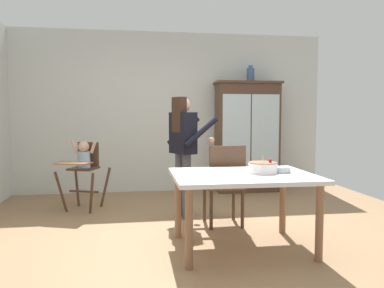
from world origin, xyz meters
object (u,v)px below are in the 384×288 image
china_cabinet (247,136)px  ceramic_vase (250,75)px  adult_person (183,142)px  high_chair_with_toddler (84,163)px  birthday_cake (263,168)px  dining_chair_far_side (225,180)px  serving_bowl (281,170)px  dining_table (243,183)px

china_cabinet → ceramic_vase: bearing=4.4°
ceramic_vase → adult_person: (-1.35, -1.52, -1.02)m
china_cabinet → high_chair_with_toddler: size_ratio=1.97×
ceramic_vase → birthday_cake: (-0.73, -2.76, -1.19)m
dining_chair_far_side → serving_bowl: bearing=118.0°
china_cabinet → birthday_cake: china_cabinet is taller
serving_bowl → dining_table: bearing=-176.3°
high_chair_with_toddler → adult_person: bearing=-4.6°
adult_person → dining_table: 1.35m
high_chair_with_toddler → birthday_cake: size_ratio=3.39×
china_cabinet → adult_person: china_cabinet is taller
birthday_cake → dining_chair_far_side: 0.79m
adult_person → dining_chair_far_side: adult_person is taller
high_chair_with_toddler → birthday_cake: (1.92, -1.84, 0.14)m
dining_table → adult_person: bearing=108.2°
china_cabinet → dining_chair_far_side: bearing=-113.5°
china_cabinet → high_chair_with_toddler: 2.78m
birthday_cake → serving_bowl: 0.20m
china_cabinet → dining_table: china_cabinet is taller
ceramic_vase → high_chair_with_toddler: (-2.66, -0.92, -1.33)m
china_cabinet → serving_bowl: (-0.49, -2.74, -0.17)m
china_cabinet → birthday_cake: bearing=-104.0°
china_cabinet → dining_chair_far_side: 2.24m
high_chair_with_toddler → dining_chair_far_side: (1.73, -1.11, -0.10)m
ceramic_vase → adult_person: bearing=-131.6°
adult_person → serving_bowl: (0.81, -1.22, -0.20)m
ceramic_vase → serving_bowl: ceramic_vase is taller
china_cabinet → adult_person: 2.00m
ceramic_vase → dining_table: size_ratio=0.20×
china_cabinet → dining_table: (-0.89, -2.77, -0.29)m
dining_table → dining_chair_far_side: dining_chair_far_side is taller
dining_chair_far_side → china_cabinet: bearing=-114.5°
ceramic_vase → adult_person: size_ratio=0.18×
high_chair_with_toddler → serving_bowl: bearing=-20.5°
ceramic_vase → dining_table: ceramic_vase is taller
high_chair_with_toddler → adult_person: 1.47m
birthday_cake → dining_chair_far_side: dining_chair_far_side is taller
china_cabinet → ceramic_vase: size_ratio=6.92×
ceramic_vase → china_cabinet: bearing=-175.6°
china_cabinet → dining_table: 2.92m
adult_person → birthday_cake: size_ratio=5.47×
birthday_cake → dining_chair_far_side: size_ratio=0.29×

